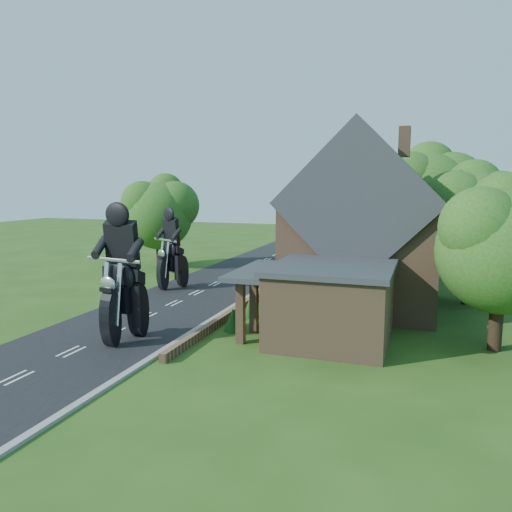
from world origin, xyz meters
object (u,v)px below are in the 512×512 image
(motorcycle_lead, at_px, (125,321))
(annex, at_px, (329,301))
(house, at_px, (364,231))
(motorcycle_follow, at_px, (173,277))
(garden_wall, at_px, (254,298))

(motorcycle_lead, bearing_deg, annex, -149.53)
(house, distance_m, motorcycle_follow, 13.06)
(motorcycle_follow, bearing_deg, house, -154.91)
(garden_wall, xyz_separation_m, house, (6.19, 1.00, 4.14))
(garden_wall, relative_size, house, 2.15)
(annex, distance_m, motorcycle_follow, 14.11)
(house, xyz_separation_m, motorcycle_lead, (-9.13, -10.06, -3.41))
(house, bearing_deg, motorcycle_follow, 176.93)
(annex, xyz_separation_m, motorcycle_follow, (-11.93, 7.47, -0.95))
(garden_wall, bearing_deg, house, 9.17)
(garden_wall, bearing_deg, motorcycle_follow, 165.26)
(garden_wall, height_order, house, house)
(annex, height_order, motorcycle_follow, annex)
(garden_wall, bearing_deg, annex, -46.16)
(house, bearing_deg, annex, -95.24)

